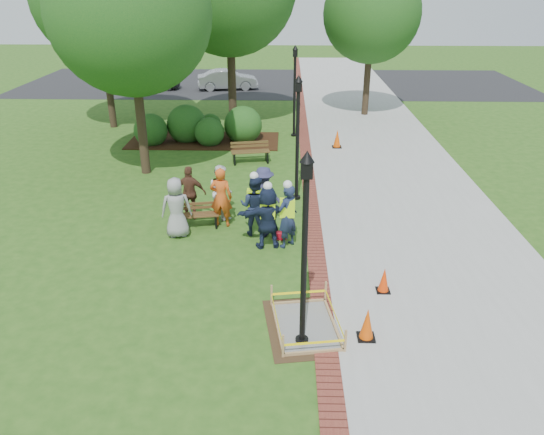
{
  "coord_description": "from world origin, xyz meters",
  "views": [
    {
      "loc": [
        0.86,
        -12.19,
        7.13
      ],
      "look_at": [
        0.5,
        1.2,
        1.0
      ],
      "focal_mm": 35.0,
      "sensor_mm": 36.0,
      "label": 1
    }
  ],
  "objects_px": {
    "lamp_near": "(305,239)",
    "hivis_worker_a": "(268,215)",
    "cone_front": "(367,325)",
    "hivis_worker_b": "(287,215)",
    "wet_concrete_pad": "(306,318)",
    "hivis_worker_c": "(254,204)",
    "bench_near": "(196,220)"
  },
  "relations": [
    {
      "from": "lamp_near",
      "to": "hivis_worker_b",
      "type": "bearing_deg",
      "value": 94.21
    },
    {
      "from": "hivis_worker_b",
      "to": "cone_front",
      "type": "bearing_deg",
      "value": -68.16
    },
    {
      "from": "hivis_worker_c",
      "to": "hivis_worker_b",
      "type": "bearing_deg",
      "value": -37.87
    },
    {
      "from": "lamp_near",
      "to": "hivis_worker_b",
      "type": "distance_m",
      "value": 4.68
    },
    {
      "from": "hivis_worker_a",
      "to": "bench_near",
      "type": "bearing_deg",
      "value": 151.69
    },
    {
      "from": "cone_front",
      "to": "lamp_near",
      "type": "bearing_deg",
      "value": -173.46
    },
    {
      "from": "wet_concrete_pad",
      "to": "cone_front",
      "type": "bearing_deg",
      "value": -16.39
    },
    {
      "from": "hivis_worker_b",
      "to": "bench_near",
      "type": "bearing_deg",
      "value": 157.57
    },
    {
      "from": "cone_front",
      "to": "hivis_worker_b",
      "type": "distance_m",
      "value": 4.64
    },
    {
      "from": "bench_near",
      "to": "hivis_worker_a",
      "type": "height_order",
      "value": "hivis_worker_a"
    },
    {
      "from": "wet_concrete_pad",
      "to": "hivis_worker_c",
      "type": "bearing_deg",
      "value": 106.72
    },
    {
      "from": "wet_concrete_pad",
      "to": "cone_front",
      "type": "xyz_separation_m",
      "value": [
        1.29,
        -0.38,
        0.13
      ]
    },
    {
      "from": "bench_near",
      "to": "hivis_worker_a",
      "type": "xyz_separation_m",
      "value": [
        2.27,
        -1.22,
        0.74
      ]
    },
    {
      "from": "hivis_worker_c",
      "to": "wet_concrete_pad",
      "type": "bearing_deg",
      "value": -73.28
    },
    {
      "from": "bench_near",
      "to": "hivis_worker_b",
      "type": "xyz_separation_m",
      "value": [
        2.81,
        -1.16,
        0.75
      ]
    },
    {
      "from": "cone_front",
      "to": "hivis_worker_b",
      "type": "xyz_separation_m",
      "value": [
        -1.71,
        4.27,
        0.63
      ]
    },
    {
      "from": "bench_near",
      "to": "cone_front",
      "type": "bearing_deg",
      "value": -50.2
    },
    {
      "from": "bench_near",
      "to": "wet_concrete_pad",
      "type": "bearing_deg",
      "value": -57.34
    },
    {
      "from": "cone_front",
      "to": "hivis_worker_c",
      "type": "relative_size",
      "value": 0.38
    },
    {
      "from": "lamp_near",
      "to": "hivis_worker_a",
      "type": "bearing_deg",
      "value": 101.29
    },
    {
      "from": "bench_near",
      "to": "lamp_near",
      "type": "relative_size",
      "value": 0.34
    },
    {
      "from": "bench_near",
      "to": "hivis_worker_a",
      "type": "distance_m",
      "value": 2.68
    },
    {
      "from": "hivis_worker_a",
      "to": "hivis_worker_b",
      "type": "height_order",
      "value": "hivis_worker_b"
    },
    {
      "from": "wet_concrete_pad",
      "to": "hivis_worker_a",
      "type": "xyz_separation_m",
      "value": [
        -0.97,
        3.83,
        0.75
      ]
    },
    {
      "from": "wet_concrete_pad",
      "to": "hivis_worker_a",
      "type": "distance_m",
      "value": 4.02
    },
    {
      "from": "cone_front",
      "to": "hivis_worker_a",
      "type": "distance_m",
      "value": 4.82
    },
    {
      "from": "bench_near",
      "to": "lamp_near",
      "type": "distance_m",
      "value": 6.79
    },
    {
      "from": "wet_concrete_pad",
      "to": "bench_near",
      "type": "relative_size",
      "value": 1.74
    },
    {
      "from": "wet_concrete_pad",
      "to": "bench_near",
      "type": "xyz_separation_m",
      "value": [
        -3.24,
        5.05,
        0.01
      ]
    },
    {
      "from": "lamp_near",
      "to": "hivis_worker_a",
      "type": "height_order",
      "value": "lamp_near"
    },
    {
      "from": "bench_near",
      "to": "lamp_near",
      "type": "xyz_separation_m",
      "value": [
        3.14,
        -5.59,
        2.24
      ]
    },
    {
      "from": "wet_concrete_pad",
      "to": "hivis_worker_c",
      "type": "xyz_separation_m",
      "value": [
        -1.4,
        4.65,
        0.75
      ]
    }
  ]
}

